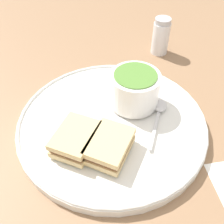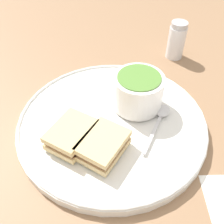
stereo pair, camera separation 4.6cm
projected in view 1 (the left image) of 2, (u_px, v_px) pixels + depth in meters
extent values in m
plane|color=#8E6B4C|center=(112.00, 127.00, 0.49)|extent=(2.40, 2.40, 0.00)
cylinder|color=white|center=(112.00, 124.00, 0.49)|extent=(0.34, 0.34, 0.02)
torus|color=white|center=(112.00, 120.00, 0.48)|extent=(0.34, 0.34, 0.01)
cylinder|color=white|center=(134.00, 101.00, 0.51)|extent=(0.05, 0.05, 0.01)
cylinder|color=white|center=(134.00, 89.00, 0.49)|extent=(0.09, 0.09, 0.06)
cylinder|color=#568938|center=(136.00, 76.00, 0.46)|extent=(0.08, 0.08, 0.01)
cube|color=silver|center=(155.00, 129.00, 0.46)|extent=(0.04, 0.09, 0.00)
ellipsoid|color=silver|center=(160.00, 106.00, 0.50)|extent=(0.03, 0.04, 0.01)
cube|color=#DBBC7F|center=(76.00, 142.00, 0.43)|extent=(0.09, 0.10, 0.01)
cube|color=brown|center=(76.00, 139.00, 0.42)|extent=(0.08, 0.09, 0.01)
cube|color=#DBBC7F|center=(75.00, 135.00, 0.42)|extent=(0.09, 0.10, 0.01)
cube|color=#DBBC7F|center=(109.00, 149.00, 0.42)|extent=(0.09, 0.10, 0.01)
cube|color=brown|center=(109.00, 146.00, 0.41)|extent=(0.08, 0.09, 0.01)
cube|color=#DBBC7F|center=(109.00, 142.00, 0.41)|extent=(0.09, 0.10, 0.01)
cylinder|color=silver|center=(161.00, 38.00, 0.64)|extent=(0.04, 0.04, 0.08)
cylinder|color=#B7B7BC|center=(163.00, 21.00, 0.61)|extent=(0.04, 0.04, 0.01)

